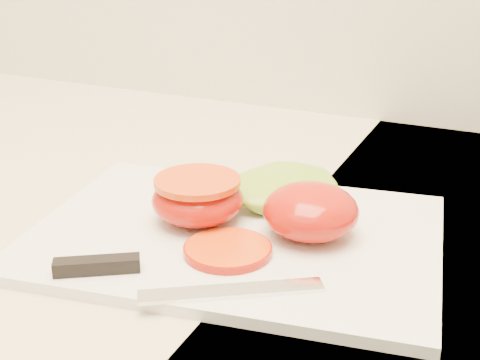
% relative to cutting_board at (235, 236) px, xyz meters
% --- Properties ---
extents(cutting_board, '(0.39, 0.31, 0.01)m').
position_rel_cutting_board_xyz_m(cutting_board, '(0.00, 0.00, 0.00)').
color(cutting_board, silver).
rests_on(cutting_board, counter).
extents(tomato_half_dome, '(0.08, 0.08, 0.05)m').
position_rel_cutting_board_xyz_m(tomato_half_dome, '(0.06, 0.02, 0.03)').
color(tomato_half_dome, '#AF0803').
rests_on(tomato_half_dome, cutting_board).
extents(tomato_half_cut, '(0.08, 0.08, 0.04)m').
position_rel_cutting_board_xyz_m(tomato_half_cut, '(-0.04, 0.00, 0.03)').
color(tomato_half_cut, '#AF0803').
rests_on(tomato_half_cut, cutting_board).
extents(tomato_slice_0, '(0.07, 0.07, 0.01)m').
position_rel_cutting_board_xyz_m(tomato_slice_0, '(0.01, -0.04, 0.01)').
color(tomato_slice_0, '#F2460B').
rests_on(tomato_slice_0, cutting_board).
extents(lettuce_leaf_0, '(0.13, 0.14, 0.03)m').
position_rel_cutting_board_xyz_m(lettuce_leaf_0, '(0.02, 0.08, 0.02)').
color(lettuce_leaf_0, '#95C534').
rests_on(lettuce_leaf_0, cutting_board).
extents(knife, '(0.20, 0.09, 0.01)m').
position_rel_cutting_board_xyz_m(knife, '(-0.03, -0.10, 0.01)').
color(knife, silver).
rests_on(knife, cutting_board).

